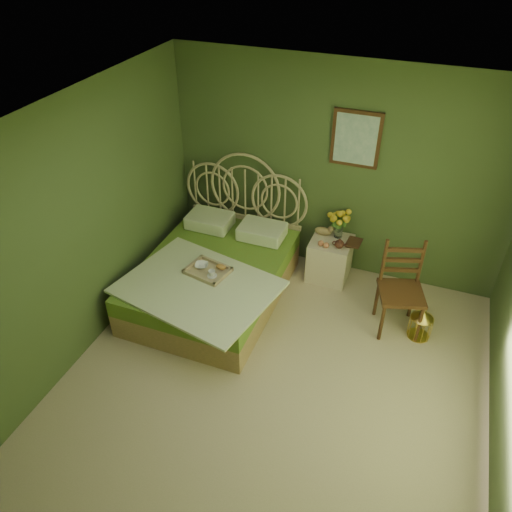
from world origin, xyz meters
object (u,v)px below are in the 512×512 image
at_px(bed, 215,274).
at_px(birdcage, 421,324).
at_px(nightstand, 331,253).
at_px(chair, 404,282).

bearing_deg(bed, birdcage, 3.47).
distance_m(bed, birdcage, 2.37).
height_order(bed, nightstand, bed).
relative_size(nightstand, chair, 0.93).
xyz_separation_m(chair, birdcage, (0.27, -0.13, -0.40)).
relative_size(bed, birdcage, 6.30).
height_order(bed, birdcage, bed).
bearing_deg(nightstand, chair, -31.81).
distance_m(nightstand, birdcage, 1.38).
bearing_deg(birdcage, chair, 153.58).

